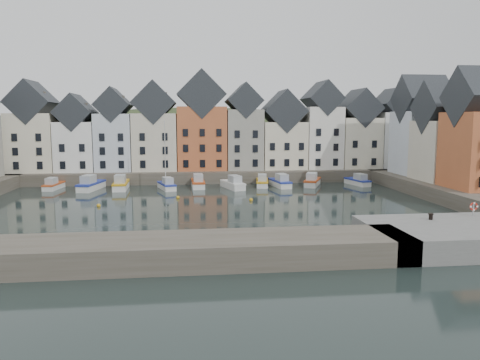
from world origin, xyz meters
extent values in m
plane|color=black|center=(0.00, 0.00, 0.00)|extent=(260.00, 260.00, 0.00)
cube|color=#464235|center=(0.00, 30.00, 1.00)|extent=(90.00, 16.00, 2.00)
cube|color=#464235|center=(37.00, 3.00, 1.00)|extent=(14.00, 54.00, 2.00)
cube|color=#60605E|center=(22.00, -20.00, 1.00)|extent=(18.00, 10.00, 2.00)
cube|color=#464235|center=(-10.00, -22.00, 1.00)|extent=(50.00, 6.00, 2.00)
ellipsoid|color=#222D16|center=(0.00, 56.00, -18.00)|extent=(153.60, 70.40, 64.00)
sphere|color=black|center=(-13.94, 50.93, 8.70)|extent=(5.77, 5.77, 5.77)
sphere|color=black|center=(24.86, 60.75, 8.12)|extent=(5.27, 5.27, 5.27)
sphere|color=black|center=(31.82, 54.20, 7.88)|extent=(5.07, 5.07, 5.07)
sphere|color=black|center=(14.28, 55.19, 7.82)|extent=(5.01, 5.01, 5.01)
sphere|color=black|center=(-37.67, 56.61, 6.57)|extent=(3.94, 3.94, 3.94)
sphere|color=black|center=(28.33, 60.25, 8.05)|extent=(5.21, 5.21, 5.21)
sphere|color=black|center=(1.99, 58.64, 8.32)|extent=(5.45, 5.45, 5.45)
sphere|color=black|center=(37.80, 48.31, 7.21)|extent=(4.49, 4.49, 4.49)
cube|color=#ECE3C6|center=(-29.17, 28.00, 7.04)|extent=(7.67, 8.00, 10.07)
cube|color=black|center=(-29.17, 28.00, 13.97)|extent=(7.67, 8.16, 7.67)
cube|color=white|center=(-21.90, 28.00, 6.30)|extent=(6.56, 8.00, 8.61)
cube|color=black|center=(-21.90, 28.00, 12.23)|extent=(6.56, 8.16, 6.56)
cube|color=silver|center=(-15.37, 28.00, 7.01)|extent=(6.20, 8.00, 10.02)
cube|color=black|center=(-15.37, 28.00, 13.55)|extent=(6.20, 8.16, 6.20)
cube|color=beige|center=(-8.27, 28.00, 7.04)|extent=(7.70, 8.00, 10.08)
cube|color=black|center=(-8.27, 28.00, 13.98)|extent=(7.70, 8.16, 7.70)
cube|color=#C06137|center=(0.07, 28.00, 7.64)|extent=(8.69, 8.00, 11.28)
cube|color=black|center=(0.07, 28.00, 15.43)|extent=(8.69, 8.16, 8.69)
cube|color=gray|center=(7.78, 28.00, 7.39)|extent=(6.43, 8.00, 10.78)
cube|color=black|center=(7.78, 28.00, 14.37)|extent=(6.43, 8.16, 6.43)
cube|color=beige|center=(15.08, 28.00, 6.28)|extent=(7.88, 8.00, 8.56)
cube|color=black|center=(15.08, 28.00, 12.51)|extent=(7.88, 8.16, 7.88)
cube|color=white|center=(22.42, 28.00, 7.64)|extent=(6.50, 8.00, 11.27)
cube|color=black|center=(22.42, 28.00, 14.88)|extent=(6.50, 8.16, 6.50)
cube|color=#ECE3C6|center=(29.43, 28.00, 6.66)|extent=(7.23, 8.00, 9.32)
cube|color=black|center=(29.43, 28.00, 13.11)|extent=(7.23, 8.16, 7.23)
cube|color=white|center=(36.28, 28.00, 7.16)|extent=(6.18, 8.00, 10.32)
cube|color=black|center=(36.28, 28.00, 13.85)|extent=(6.18, 8.16, 6.18)
cube|color=silver|center=(36.00, 16.26, 7.19)|extent=(7.47, 8.00, 10.38)
cube|color=black|center=(36.00, 16.26, 14.36)|extent=(7.62, 8.00, 8.00)
cube|color=beige|center=(36.00, 8.26, 6.44)|extent=(8.14, 8.00, 8.89)
cube|color=black|center=(36.00, 8.26, 12.87)|extent=(8.30, 8.00, 8.00)
sphere|color=gold|center=(-4.00, 8.00, 0.15)|extent=(0.50, 0.50, 0.50)
sphere|color=gold|center=(6.00, 5.00, 0.15)|extent=(0.50, 0.50, 0.50)
sphere|color=gold|center=(-14.00, 3.00, 0.15)|extent=(0.50, 0.50, 0.50)
cube|color=silver|center=(-23.87, 19.22, 0.32)|extent=(2.26, 5.65, 1.01)
cube|color=#B44319|center=(-23.87, 19.22, 0.87)|extent=(2.36, 5.77, 0.23)
cube|color=#A0A4A8|center=(-23.96, 18.40, 1.42)|extent=(1.52, 2.33, 1.10)
cube|color=silver|center=(-17.77, 17.85, 0.40)|extent=(3.44, 7.16, 1.26)
cube|color=navy|center=(-17.77, 17.85, 1.09)|extent=(3.58, 7.32, 0.29)
cube|color=#A0A4A8|center=(-17.99, 16.84, 1.78)|extent=(2.14, 3.03, 1.38)
cube|color=silver|center=(-13.19, 18.07, 0.39)|extent=(2.24, 6.82, 1.24)
cube|color=gold|center=(-13.19, 18.07, 1.07)|extent=(2.36, 6.96, 0.28)
cube|color=#A0A4A8|center=(-13.16, 17.06, 1.75)|extent=(1.66, 2.75, 1.35)
cube|color=silver|center=(-5.93, 17.02, 0.33)|extent=(3.23, 5.95, 1.05)
cube|color=navy|center=(-5.93, 17.02, 0.90)|extent=(3.35, 6.09, 0.24)
cube|color=#A0A4A8|center=(-5.69, 16.20, 1.47)|extent=(1.91, 2.56, 1.14)
cylinder|color=silver|center=(-6.09, 17.57, 5.70)|extent=(0.13, 0.13, 10.45)
cube|color=silver|center=(-0.90, 18.79, 0.37)|extent=(2.09, 6.45, 1.17)
cube|color=#B44319|center=(-0.90, 18.79, 1.01)|extent=(2.20, 6.58, 0.27)
cube|color=#A0A4A8|center=(-0.87, 17.83, 1.65)|extent=(1.56, 2.60, 1.28)
cube|color=silver|center=(4.62, 16.65, 0.37)|extent=(3.60, 6.58, 1.15)
cube|color=silver|center=(4.62, 16.65, 1.00)|extent=(3.73, 6.73, 0.26)
cube|color=#A0A4A8|center=(4.88, 15.75, 1.63)|extent=(2.12, 2.83, 1.26)
cube|color=silver|center=(9.78, 18.72, 0.35)|extent=(2.67, 6.15, 1.09)
cube|color=gold|center=(9.78, 18.72, 0.94)|extent=(2.78, 6.28, 0.25)
cube|color=#A0A4A8|center=(9.65, 17.84, 1.54)|extent=(1.73, 2.56, 1.19)
cube|color=silver|center=(12.60, 17.86, 0.37)|extent=(2.84, 6.54, 1.16)
cube|color=navy|center=(12.60, 17.86, 1.00)|extent=(2.96, 6.68, 0.26)
cube|color=#A0A4A8|center=(12.75, 16.92, 1.63)|extent=(1.84, 2.73, 1.26)
cube|color=silver|center=(18.29, 18.36, 0.38)|extent=(4.32, 6.68, 1.18)
cube|color=#B44319|center=(18.29, 18.36, 1.02)|extent=(4.47, 6.84, 0.27)
cube|color=#A0A4A8|center=(17.91, 17.47, 1.66)|extent=(2.40, 2.96, 1.29)
cube|color=silver|center=(26.12, 18.35, 0.33)|extent=(2.94, 5.89, 1.04)
cube|color=navy|center=(26.12, 18.35, 0.89)|extent=(3.06, 6.02, 0.24)
cube|color=#A0A4A8|center=(26.32, 17.52, 1.46)|extent=(1.80, 2.50, 1.13)
cylinder|color=black|center=(19.54, -17.73, 2.25)|extent=(0.36, 0.36, 0.50)
cylinder|color=black|center=(19.54, -17.73, 2.52)|extent=(0.48, 0.48, 0.08)
cube|color=gray|center=(24.48, -16.50, 2.55)|extent=(0.10, 0.10, 1.10)
torus|color=red|center=(24.48, -16.55, 2.90)|extent=(0.80, 0.14, 0.80)
camera|label=1|loc=(-2.72, -57.60, 11.25)|focal=35.00mm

